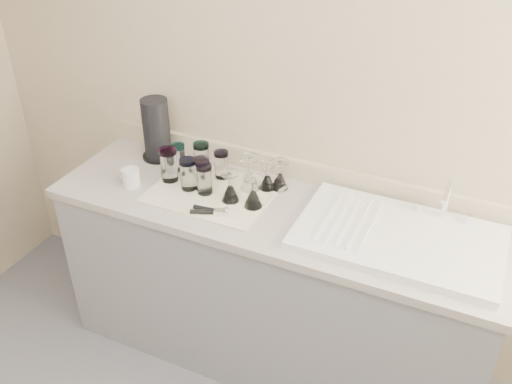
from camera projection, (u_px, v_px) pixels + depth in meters
The scene contains 19 objects.
room_envelope at pixel (61, 242), 1.25m from camera, with size 3.54×3.50×2.52m.
counter_unit at pixel (272, 285), 2.76m from camera, with size 2.06×0.62×0.90m.
sink_unit at pixel (399, 237), 2.31m from camera, with size 0.82×0.50×0.22m.
dish_towel at pixel (212, 192), 2.63m from camera, with size 0.55×0.42×0.01m, color white.
tumbler_teal at pixel (179, 157), 2.76m from camera, with size 0.07×0.07×0.13m.
tumbler_cyan at pixel (202, 158), 2.73m from camera, with size 0.08×0.08×0.15m.
tumbler_purple at pixel (221, 164), 2.69m from camera, with size 0.07×0.07×0.14m.
tumbler_magenta at pixel (169, 165), 2.67m from camera, with size 0.08×0.08×0.16m.
tumbler_blue at pixel (188, 174), 2.61m from camera, with size 0.08×0.08×0.15m.
tumbler_lavender at pixel (204, 179), 2.58m from camera, with size 0.07×0.07×0.14m.
tumbler_extra at pixel (202, 174), 2.60m from camera, with size 0.08×0.08×0.15m.
goblet_back_left at pixel (250, 178), 2.62m from camera, with size 0.09×0.09×0.16m.
goblet_back_right at pixel (267, 180), 2.62m from camera, with size 0.07×0.07×0.13m.
goblet_front_left at pixel (230, 191), 2.54m from camera, with size 0.08×0.08×0.14m.
goblet_front_right at pixel (253, 196), 2.50m from camera, with size 0.08×0.08×0.15m.
goblet_extra at pixel (280, 179), 2.62m from camera, with size 0.08×0.08×0.14m.
can_opener at pixel (210, 211), 2.47m from camera, with size 0.17×0.09×0.02m.
white_mug at pixel (131, 177), 2.66m from camera, with size 0.12×0.09×0.09m.
paper_towel_roll at pixel (156, 130), 2.83m from camera, with size 0.17×0.17×0.31m.
Camera 1 is at (0.81, -0.72, 2.32)m, focal length 40.00 mm.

